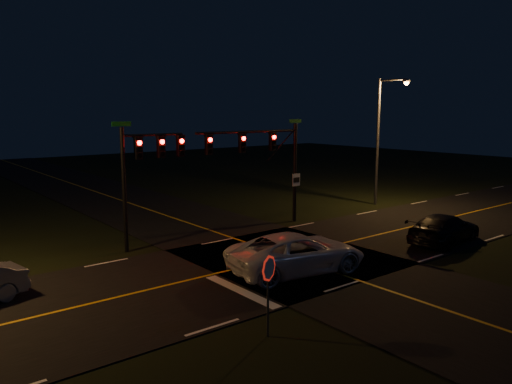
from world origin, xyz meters
TOP-DOWN VIEW (x-y plane):
  - ground at (0.00, 0.00)m, footprint 120.00×120.00m
  - road_ew at (0.00, 0.00)m, footprint 120.00×9.00m
  - road_ns at (0.00, 0.00)m, footprint 8.00×120.00m
  - lane_markings at (0.24, -0.10)m, footprint 120.00×120.00m
  - streetlight_ne at (14.00, 5.64)m, footprint 0.50×2.46m
  - signal_mast_ne at (3.14, 5.49)m, footprint 7.47×0.41m
  - signal_mast_nw at (-4.39, 5.49)m, footprint 3.77×0.41m
  - stop_sign at (-6.00, -5.83)m, footprint 0.75×0.33m
  - pickup_white at (-1.19, -1.92)m, footprint 4.83×6.92m
  - suv_dark at (7.97, -3.13)m, footprint 3.38×5.65m

SIDE VIEW (x-z plane):
  - ground at x=0.00m, z-range 0.00..0.00m
  - road_ew at x=0.00m, z-range 0.00..0.04m
  - road_ns at x=0.00m, z-range 0.00..0.04m
  - lane_markings at x=0.24m, z-range 0.04..0.05m
  - suv_dark at x=7.97m, z-range 0.00..1.48m
  - pickup_white at x=-1.19m, z-range 0.00..1.66m
  - stop_sign at x=-6.00m, z-range 0.56..3.11m
  - signal_mast_nw at x=-4.39m, z-range 1.13..7.39m
  - signal_mast_ne at x=3.14m, z-range 1.22..7.48m
  - streetlight_ne at x=14.00m, z-range 0.84..9.84m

